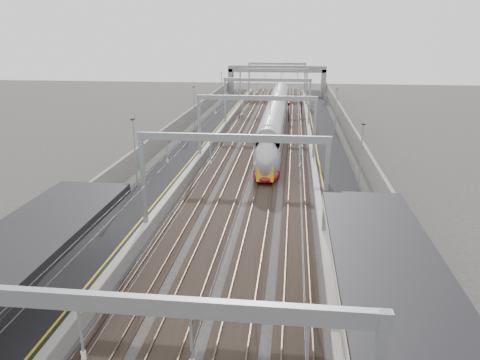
% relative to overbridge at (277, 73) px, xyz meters
% --- Properties ---
extents(platform_left, '(4.00, 120.00, 1.00)m').
position_rel_overbridge_xyz_m(platform_left, '(-8.00, -55.00, -4.81)').
color(platform_left, black).
rests_on(platform_left, ground).
extents(platform_right, '(4.00, 120.00, 1.00)m').
position_rel_overbridge_xyz_m(platform_right, '(8.00, -55.00, -4.81)').
color(platform_right, black).
rests_on(platform_right, ground).
extents(tracks, '(11.40, 140.00, 0.20)m').
position_rel_overbridge_xyz_m(tracks, '(0.00, -55.00, -5.26)').
color(tracks, black).
rests_on(tracks, ground).
extents(overhead_line, '(13.00, 140.00, 6.60)m').
position_rel_overbridge_xyz_m(overhead_line, '(0.00, -48.38, 0.83)').
color(overhead_line, gray).
rests_on(overhead_line, platform_left).
extents(overbridge, '(22.00, 2.20, 6.90)m').
position_rel_overbridge_xyz_m(overbridge, '(0.00, 0.00, 0.00)').
color(overbridge, slate).
rests_on(overbridge, ground).
extents(wall_left, '(0.30, 120.00, 3.20)m').
position_rel_overbridge_xyz_m(wall_left, '(-11.20, -55.00, -3.71)').
color(wall_left, slate).
rests_on(wall_left, ground).
extents(wall_right, '(0.30, 120.00, 3.20)m').
position_rel_overbridge_xyz_m(wall_right, '(11.20, -55.00, -3.71)').
color(wall_right, slate).
rests_on(wall_right, ground).
extents(train, '(2.60, 47.44, 4.12)m').
position_rel_overbridge_xyz_m(train, '(1.50, -44.00, -3.28)').
color(train, maroon).
rests_on(train, ground).
extents(bench, '(1.17, 2.05, 1.03)m').
position_rel_overbridge_xyz_m(bench, '(8.26, -86.51, -3.69)').
color(bench, black).
rests_on(bench, platform_right).
extents(signal_green, '(0.32, 0.32, 3.48)m').
position_rel_overbridge_xyz_m(signal_green, '(-5.20, -24.04, -2.89)').
color(signal_green, black).
rests_on(signal_green, ground).
extents(signal_red_near, '(0.32, 0.32, 3.48)m').
position_rel_overbridge_xyz_m(signal_red_near, '(3.20, -31.67, -2.89)').
color(signal_red_near, black).
rests_on(signal_red_near, ground).
extents(signal_red_far, '(0.32, 0.32, 3.48)m').
position_rel_overbridge_xyz_m(signal_red_far, '(5.40, -23.71, -2.89)').
color(signal_red_far, black).
rests_on(signal_red_far, ground).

